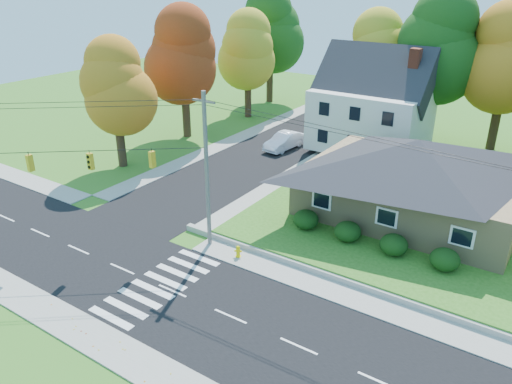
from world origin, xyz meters
TOP-DOWN VIEW (x-y plane):
  - ground at (0.00, 0.00)m, footprint 120.00×120.00m
  - road_main at (0.00, 0.00)m, footprint 90.00×8.00m
  - road_cross at (-8.00, 26.00)m, footprint 8.00×44.00m
  - sidewalk_north at (0.00, 5.00)m, footprint 90.00×2.00m
  - sidewalk_south at (0.00, -5.00)m, footprint 90.00×2.00m
  - lawn at (13.00, 21.00)m, footprint 30.00×30.00m
  - ranch_house at (8.00, 16.00)m, footprint 14.60×10.60m
  - colonial_house at (0.04, 28.00)m, footprint 10.40×8.40m
  - hedge_row at (7.50, 9.80)m, footprint 10.70×1.70m
  - traffic_infrastructure at (-0.15, 1.35)m, footprint 38.10×10.66m
  - tree_lot_0 at (-2.00, 34.00)m, footprint 6.72×6.72m
  - tree_lot_1 at (4.00, 33.00)m, footprint 7.84×7.84m
  - tree_lot_2 at (10.00, 34.00)m, footprint 7.28×7.28m
  - tree_west_0 at (-17.00, 12.00)m, footprint 6.16×6.16m
  - tree_west_1 at (-18.00, 22.00)m, footprint 7.28×7.28m
  - tree_west_2 at (-17.00, 32.00)m, footprint 6.72×6.72m
  - tree_west_3 at (-19.00, 40.00)m, footprint 7.84×7.84m
  - white_car at (-7.19, 24.09)m, footprint 2.17×5.07m
  - fire_hydrant at (0.97, 4.90)m, footprint 0.47×0.36m

SIDE VIEW (x-z plane):
  - ground at x=0.00m, z-range 0.00..0.00m
  - road_main at x=0.00m, z-range 0.00..0.02m
  - road_cross at x=-8.00m, z-range 0.00..0.02m
  - sidewalk_north at x=0.00m, z-range 0.00..0.08m
  - sidewalk_south at x=0.00m, z-range 0.00..0.08m
  - lawn at x=13.00m, z-range 0.00..0.50m
  - fire_hydrant at x=0.97m, z-range -0.02..0.80m
  - white_car at x=-7.19m, z-range 0.02..1.64m
  - hedge_row at x=7.50m, z-range 0.50..1.77m
  - ranch_house at x=8.00m, z-range 0.57..5.97m
  - colonial_house at x=0.04m, z-range -0.22..9.38m
  - traffic_infrastructure at x=-0.15m, z-range 0.15..10.15m
  - tree_west_0 at x=-17.00m, z-range 1.42..12.89m
  - tree_west_2 at x=-17.00m, z-range 1.55..14.06m
  - tree_lot_0 at x=-2.00m, z-range 2.05..14.56m
  - tree_west_1 at x=-18.00m, z-range 1.68..15.24m
  - tree_lot_2 at x=10.00m, z-range 2.18..15.74m
  - tree_west_3 at x=-19.00m, z-range 1.81..16.41m
  - tree_lot_1 at x=4.00m, z-range 2.31..16.91m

